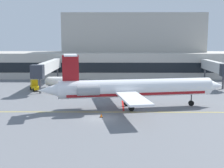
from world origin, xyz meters
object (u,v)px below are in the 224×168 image
(regional_jet, at_px, (133,88))
(pushback_tractor, at_px, (35,86))
(baggage_tug, at_px, (175,86))
(fuel_tank, at_px, (58,82))

(regional_jet, height_order, pushback_tractor, regional_jet)
(baggage_tug, bearing_deg, fuel_tank, 170.71)
(baggage_tug, distance_m, fuel_tank, 25.98)
(regional_jet, bearing_deg, baggage_tug, 58.35)
(baggage_tug, distance_m, pushback_tractor, 29.99)
(fuel_tank, bearing_deg, pushback_tractor, -139.95)
(baggage_tug, bearing_deg, regional_jet, -121.65)
(regional_jet, bearing_deg, fuel_tank, 127.81)
(baggage_tug, bearing_deg, pushback_tractor, 178.97)
(pushback_tractor, bearing_deg, fuel_tank, 40.05)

